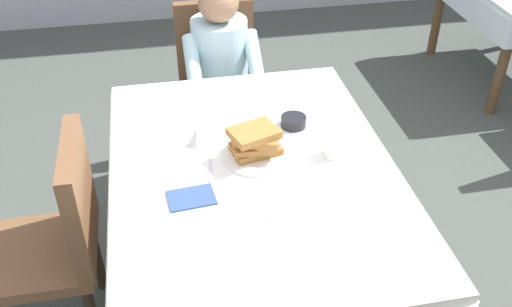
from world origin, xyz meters
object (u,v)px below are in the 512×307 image
(fork_left_of_plate, at_px, (210,164))
(bowl_butter, at_px, (294,121))
(dining_table_main, at_px, (254,185))
(diner_person, at_px, (221,65))
(chair_left_side, at_px, (60,233))
(breakfast_stack, at_px, (255,141))
(cup_coffee, at_px, (333,146))
(syrup_pitcher, at_px, (197,137))
(plate_breakfast, at_px, (257,155))
(spoon_near_edge, at_px, (288,214))
(knife_right_of_plate, at_px, (304,154))
(chair_diner, at_px, (218,75))

(fork_left_of_plate, bearing_deg, bowl_butter, -57.63)
(dining_table_main, distance_m, diner_person, 1.01)
(chair_left_side, xyz_separation_m, breakfast_stack, (0.79, 0.07, 0.29))
(cup_coffee, relative_size, syrup_pitcher, 1.41)
(diner_person, distance_m, plate_breakfast, 0.95)
(breakfast_stack, xyz_separation_m, spoon_near_edge, (0.05, -0.36, -0.07))
(dining_table_main, relative_size, fork_left_of_plate, 8.47)
(breakfast_stack, distance_m, spoon_near_edge, 0.37)
(dining_table_main, relative_size, cup_coffee, 13.49)
(dining_table_main, xyz_separation_m, chair_left_side, (-0.77, 0.00, -0.12))
(syrup_pitcher, height_order, fork_left_of_plate, syrup_pitcher)
(chair_left_side, distance_m, knife_right_of_plate, 1.01)
(breakfast_stack, bearing_deg, chair_left_side, -174.86)
(chair_diner, distance_m, breakfast_stack, 1.14)
(breakfast_stack, bearing_deg, fork_left_of_plate, -172.59)
(breakfast_stack, relative_size, syrup_pitcher, 2.80)
(chair_diner, bearing_deg, syrup_pitcher, 77.63)
(dining_table_main, relative_size, diner_person, 1.36)
(diner_person, height_order, breakfast_stack, diner_person)
(diner_person, xyz_separation_m, fork_left_of_plate, (-0.18, -0.97, 0.07))
(dining_table_main, relative_size, plate_breakfast, 5.44)
(plate_breakfast, relative_size, fork_left_of_plate, 1.56)
(cup_coffee, bearing_deg, chair_diner, 105.14)
(breakfast_stack, distance_m, knife_right_of_plate, 0.21)
(chair_left_side, relative_size, knife_right_of_plate, 4.65)
(spoon_near_edge, bearing_deg, knife_right_of_plate, 55.04)
(chair_left_side, bearing_deg, syrup_pitcher, -70.85)
(chair_left_side, distance_m, plate_breakfast, 0.83)
(chair_left_side, height_order, spoon_near_edge, chair_left_side)
(dining_table_main, xyz_separation_m, breakfast_stack, (0.02, 0.07, 0.16))
(chair_left_side, xyz_separation_m, plate_breakfast, (0.80, 0.07, 0.22))
(breakfast_stack, xyz_separation_m, syrup_pitcher, (-0.22, 0.13, -0.04))
(bowl_butter, bearing_deg, dining_table_main, -130.88)
(knife_right_of_plate, distance_m, spoon_near_edge, 0.37)
(bowl_butter, relative_size, spoon_near_edge, 0.73)
(plate_breakfast, height_order, syrup_pitcher, syrup_pitcher)
(syrup_pitcher, height_order, knife_right_of_plate, syrup_pitcher)
(cup_coffee, distance_m, spoon_near_edge, 0.40)
(dining_table_main, distance_m, spoon_near_edge, 0.31)
(knife_right_of_plate, relative_size, spoon_near_edge, 1.33)
(chair_diner, bearing_deg, knife_right_of_plate, 100.21)
(bowl_butter, distance_m, syrup_pitcher, 0.43)
(chair_diner, bearing_deg, plate_breakfast, 90.63)
(chair_diner, relative_size, chair_left_side, 1.00)
(plate_breakfast, bearing_deg, fork_left_of_plate, -173.99)
(spoon_near_edge, bearing_deg, chair_diner, 80.71)
(breakfast_stack, distance_m, cup_coffee, 0.31)
(chair_left_side, xyz_separation_m, syrup_pitcher, (0.57, 0.20, 0.25))
(breakfast_stack, height_order, syrup_pitcher, breakfast_stack)
(spoon_near_edge, bearing_deg, diner_person, 80.97)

